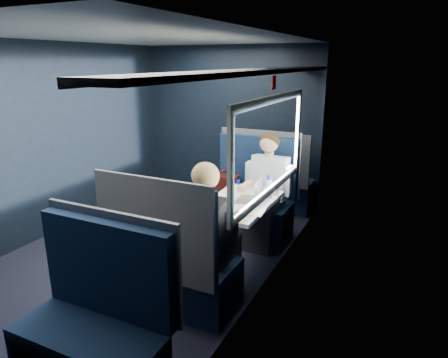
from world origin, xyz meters
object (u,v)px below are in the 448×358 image
at_px(seat_row_front, 275,183).
at_px(cup, 275,191).
at_px(man, 266,185).
at_px(bottle_small, 269,188).
at_px(seat_bay_far, 174,266).
at_px(woman, 209,229).
at_px(seat_row_back, 96,330).
at_px(seat_bay_near, 250,201).
at_px(table, 236,208).
at_px(laptop, 254,196).

height_order(seat_row_front, cup, seat_row_front).
distance_m(man, cup, 0.41).
bearing_deg(bottle_small, seat_bay_far, -111.67).
bearing_deg(woman, man, 90.00).
bearing_deg(seat_row_back, cup, 77.72).
distance_m(seat_row_front, cup, 1.56).
height_order(bottle_small, cup, bottle_small).
bearing_deg(seat_bay_near, seat_row_back, -89.56).
distance_m(table, seat_bay_near, 0.93).
xyz_separation_m(seat_bay_far, man, (0.25, 1.57, 0.30)).
bearing_deg(laptop, table, -159.66).
xyz_separation_m(seat_bay_near, laptop, (0.36, -0.81, 0.38)).
bearing_deg(seat_bay_far, seat_bay_near, 90.67).
height_order(seat_bay_near, bottle_small, seat_bay_near).
relative_size(table, laptop, 3.02).
bearing_deg(table, seat_row_front, 95.80).
bearing_deg(man, laptop, -81.72).
distance_m(woman, cup, 1.08).
height_order(seat_bay_near, woman, woman).
relative_size(laptop, cup, 3.85).
bearing_deg(seat_bay_far, seat_row_back, -90.00).
bearing_deg(laptop, bottle_small, 60.52).
bearing_deg(cup, seat_bay_near, 133.10).
relative_size(table, seat_bay_far, 0.79).
xyz_separation_m(woman, laptop, (0.09, 0.77, 0.07)).
distance_m(seat_bay_far, man, 1.62).
distance_m(seat_row_back, bottle_small, 2.12).
xyz_separation_m(seat_bay_far, bottle_small, (0.44, 1.10, 0.43)).
height_order(seat_bay_near, seat_bay_far, same).
height_order(table, seat_row_back, seat_row_back).
xyz_separation_m(table, seat_bay_far, (-0.18, -0.87, -0.25)).
bearing_deg(seat_row_front, seat_row_back, -90.00).
distance_m(woman, laptop, 0.78).
bearing_deg(seat_row_back, table, 84.20).
bearing_deg(seat_bay_far, seat_row_front, 90.00).
bearing_deg(seat_bay_near, laptop, -65.95).
height_order(seat_bay_far, bottle_small, seat_bay_far).
xyz_separation_m(seat_bay_far, seat_row_front, (0.00, 2.67, -0.00)).
xyz_separation_m(seat_row_front, bottle_small, (0.44, -1.57, 0.43)).
distance_m(seat_row_front, man, 1.17).
xyz_separation_m(seat_row_front, cup, (0.47, -1.44, 0.37)).
distance_m(seat_row_front, laptop, 1.81).
xyz_separation_m(woman, bottle_small, (0.19, 0.94, 0.12)).
relative_size(seat_row_front, bottle_small, 4.93).
distance_m(seat_row_front, bottle_small, 1.69).
bearing_deg(seat_row_back, man, 84.28).
xyz_separation_m(seat_row_front, woman, (0.25, -2.50, 0.32)).
xyz_separation_m(seat_bay_near, seat_row_front, (0.02, 0.92, -0.01)).
bearing_deg(seat_bay_near, table, -76.93).
bearing_deg(cup, seat_row_front, 107.95).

